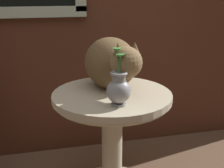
% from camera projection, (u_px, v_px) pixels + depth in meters
% --- Properties ---
extents(wicker_side_table, '(0.64, 0.64, 0.64)m').
position_uv_depth(wicker_side_table, '(112.00, 128.00, 1.69)').
color(wicker_side_table, beige).
rests_on(wicker_side_table, ground_plane).
extents(cat, '(0.32, 0.66, 0.29)m').
position_uv_depth(cat, '(112.00, 63.00, 1.66)').
color(cat, brown).
rests_on(cat, wicker_side_table).
extents(pewter_vase_with_ivy, '(0.12, 0.12, 0.27)m').
position_uv_depth(pewter_vase_with_ivy, '(119.00, 88.00, 1.43)').
color(pewter_vase_with_ivy, '#99999E').
rests_on(pewter_vase_with_ivy, wicker_side_table).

